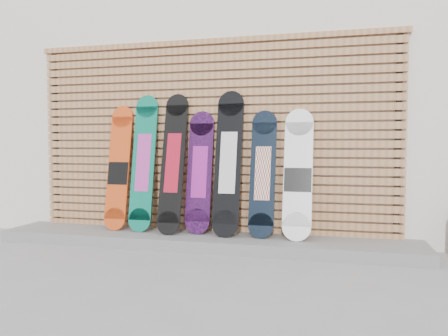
{
  "coord_description": "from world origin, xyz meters",
  "views": [
    {
      "loc": [
        1.23,
        -3.83,
        1.1
      ],
      "look_at": [
        0.07,
        0.75,
        0.85
      ],
      "focal_mm": 35.0,
      "sensor_mm": 36.0,
      "label": 1
    }
  ],
  "objects_px": {
    "snowboard_0": "(119,168)",
    "snowboard_6": "(298,174)",
    "snowboard_4": "(228,163)",
    "snowboard_3": "(200,172)",
    "snowboard_5": "(263,173)",
    "snowboard_1": "(143,162)",
    "snowboard_2": "(173,163)"
  },
  "relations": [
    {
      "from": "snowboard_4",
      "to": "snowboard_1",
      "type": "bearing_deg",
      "value": 178.52
    },
    {
      "from": "snowboard_4",
      "to": "snowboard_5",
      "type": "distance_m",
      "value": 0.39
    },
    {
      "from": "snowboard_6",
      "to": "snowboard_1",
      "type": "bearing_deg",
      "value": 179.14
    },
    {
      "from": "snowboard_0",
      "to": "snowboard_4",
      "type": "xyz_separation_m",
      "value": [
        1.32,
        -0.03,
        0.08
      ]
    },
    {
      "from": "snowboard_3",
      "to": "snowboard_5",
      "type": "height_order",
      "value": "snowboard_3"
    },
    {
      "from": "snowboard_1",
      "to": "snowboard_4",
      "type": "relative_size",
      "value": 0.99
    },
    {
      "from": "snowboard_2",
      "to": "snowboard_3",
      "type": "distance_m",
      "value": 0.32
    },
    {
      "from": "snowboard_4",
      "to": "snowboard_5",
      "type": "height_order",
      "value": "snowboard_4"
    },
    {
      "from": "snowboard_6",
      "to": "snowboard_4",
      "type": "bearing_deg",
      "value": 179.97
    },
    {
      "from": "snowboard_5",
      "to": "snowboard_4",
      "type": "bearing_deg",
      "value": -176.63
    },
    {
      "from": "snowboard_2",
      "to": "snowboard_3",
      "type": "height_order",
      "value": "snowboard_2"
    },
    {
      "from": "snowboard_1",
      "to": "snowboard_6",
      "type": "bearing_deg",
      "value": -0.86
    },
    {
      "from": "snowboard_2",
      "to": "snowboard_1",
      "type": "bearing_deg",
      "value": 173.95
    },
    {
      "from": "snowboard_5",
      "to": "snowboard_3",
      "type": "bearing_deg",
      "value": 177.99
    },
    {
      "from": "snowboard_1",
      "to": "snowboard_5",
      "type": "relative_size",
      "value": 1.15
    },
    {
      "from": "snowboard_1",
      "to": "snowboard_0",
      "type": "bearing_deg",
      "value": 178.82
    },
    {
      "from": "snowboard_0",
      "to": "snowboard_5",
      "type": "relative_size",
      "value": 1.06
    },
    {
      "from": "snowboard_0",
      "to": "snowboard_4",
      "type": "height_order",
      "value": "snowboard_4"
    },
    {
      "from": "snowboard_2",
      "to": "snowboard_0",
      "type": "bearing_deg",
      "value": 176.18
    },
    {
      "from": "snowboard_0",
      "to": "snowboard_3",
      "type": "xyz_separation_m",
      "value": [
        0.98,
        0.01,
        -0.03
      ]
    },
    {
      "from": "snowboard_1",
      "to": "snowboard_4",
      "type": "xyz_separation_m",
      "value": [
        1.01,
        -0.03,
        0.01
      ]
    },
    {
      "from": "snowboard_4",
      "to": "snowboard_5",
      "type": "xyz_separation_m",
      "value": [
        0.38,
        0.02,
        -0.11
      ]
    },
    {
      "from": "snowboard_3",
      "to": "snowboard_5",
      "type": "relative_size",
      "value": 1.0
    },
    {
      "from": "snowboard_4",
      "to": "snowboard_5",
      "type": "bearing_deg",
      "value": 3.37
    },
    {
      "from": "snowboard_0",
      "to": "snowboard_1",
      "type": "relative_size",
      "value": 0.93
    },
    {
      "from": "snowboard_0",
      "to": "snowboard_6",
      "type": "relative_size",
      "value": 1.05
    },
    {
      "from": "snowboard_2",
      "to": "snowboard_6",
      "type": "xyz_separation_m",
      "value": [
        1.38,
        0.01,
        -0.11
      ]
    },
    {
      "from": "snowboard_3",
      "to": "snowboard_0",
      "type": "bearing_deg",
      "value": -179.14
    },
    {
      "from": "snowboard_3",
      "to": "snowboard_2",
      "type": "bearing_deg",
      "value": -168.26
    },
    {
      "from": "snowboard_2",
      "to": "snowboard_5",
      "type": "xyz_separation_m",
      "value": [
        1.01,
        0.04,
        -0.1
      ]
    },
    {
      "from": "snowboard_3",
      "to": "snowboard_5",
      "type": "bearing_deg",
      "value": -2.01
    },
    {
      "from": "snowboard_1",
      "to": "snowboard_5",
      "type": "distance_m",
      "value": 1.39
    }
  ]
}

